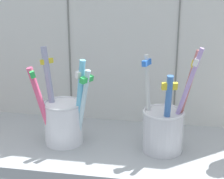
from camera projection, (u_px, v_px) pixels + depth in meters
counter_slab at (113, 149)px, 66.40cm from camera, size 64.00×22.00×2.00cm
tile_wall_back at (123, 21)px, 70.72cm from camera, size 64.00×2.20×45.00cm
toothbrush_cup_left at (63, 118)px, 65.42cm from camera, size 11.11×8.05×17.48cm
toothbrush_cup_right at (164, 126)px, 62.61cm from camera, size 9.84×7.17×18.69cm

